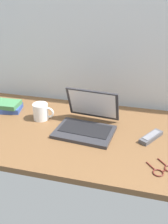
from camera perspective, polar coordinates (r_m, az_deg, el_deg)
The scene contains 6 objects.
desk at distance 1.41m, azimuth -0.24°, elevation -4.89°, with size 1.60×0.76×0.03m.
laptop at distance 1.40m, azimuth 0.75°, elevation -2.23°, with size 0.33×0.32×0.21m.
coffee_mug at distance 1.52m, azimuth -9.62°, elevation 0.13°, with size 0.13×0.09×0.10m.
remote_control_far at distance 1.37m, azimuth 14.84°, elevation -5.41°, with size 0.12×0.16×0.02m.
eyeglasses at distance 1.18m, azimuth 17.42°, elevation -12.35°, with size 0.14×0.14×0.01m.
book_stack at distance 1.69m, azimuth -17.43°, elevation 1.25°, with size 0.23×0.17×0.06m.
Camera 1 is at (0.31, -1.16, 0.75)m, focal length 40.71 mm.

